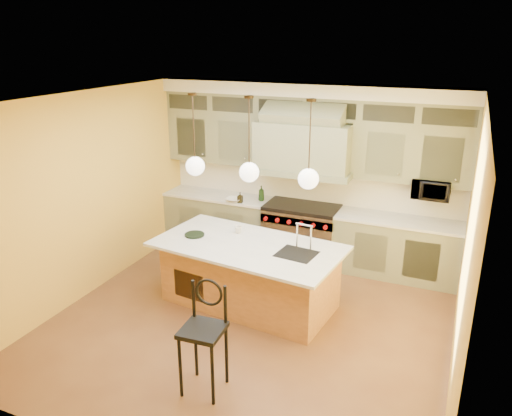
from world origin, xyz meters
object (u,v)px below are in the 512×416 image
at_px(range, 301,232).
at_px(microwave, 431,189).
at_px(kitchen_island, 250,273).
at_px(counter_stool, 204,331).

distance_m(range, microwave, 2.18).
relative_size(range, kitchen_island, 0.45).
xyz_separation_m(range, counter_stool, (0.09, -3.51, 0.22)).
bearing_deg(range, counter_stool, -88.60).
height_order(range, kitchen_island, kitchen_island).
bearing_deg(microwave, range, -176.88).
height_order(kitchen_island, microwave, microwave).
relative_size(range, counter_stool, 0.98).
distance_m(kitchen_island, microwave, 2.97).
bearing_deg(counter_stool, kitchen_island, 95.18).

